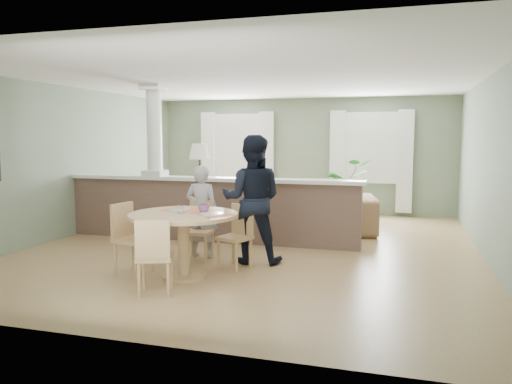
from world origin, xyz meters
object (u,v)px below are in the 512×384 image
(houseplant, at_px, (341,189))
(child_person, at_px, (202,211))
(chair_side, at_px, (129,235))
(chair_far_boy, at_px, (200,227))
(sofa, at_px, (286,206))
(dining_table, at_px, (184,226))
(chair_far_man, at_px, (238,233))
(man_person, at_px, (252,199))
(chair_near, at_px, (154,253))

(houseplant, height_order, child_person, child_person)
(chair_side, distance_m, child_person, 1.25)
(chair_far_boy, bearing_deg, sofa, 70.00)
(child_person, bearing_deg, dining_table, 101.38)
(chair_far_man, distance_m, man_person, 0.54)
(sofa, xyz_separation_m, chair_side, (-1.32, -3.46, 0.02))
(chair_near, relative_size, chair_side, 0.96)
(sofa, height_order, child_person, child_person)
(dining_table, distance_m, chair_side, 0.81)
(man_person, bearing_deg, chair_far_man, 60.66)
(dining_table, xyz_separation_m, chair_far_man, (0.49, 0.69, -0.19))
(child_person, xyz_separation_m, man_person, (0.81, -0.09, 0.22))
(chair_far_man, bearing_deg, child_person, 170.56)
(chair_side, bearing_deg, dining_table, -78.91)
(dining_table, height_order, child_person, child_person)
(houseplant, relative_size, chair_far_man, 1.53)
(dining_table, relative_size, man_person, 0.76)
(sofa, height_order, chair_side, sofa)
(dining_table, distance_m, man_person, 1.19)
(houseplant, bearing_deg, child_person, -111.26)
(child_person, relative_size, man_person, 0.76)
(houseplant, bearing_deg, chair_far_boy, -110.36)
(chair_far_boy, height_order, chair_near, chair_near)
(chair_far_boy, distance_m, chair_near, 1.73)
(chair_side, bearing_deg, child_person, -17.03)
(chair_far_man, bearing_deg, sofa, 109.55)
(dining_table, bearing_deg, man_person, 58.81)
(child_person, distance_m, man_person, 0.84)
(chair_near, bearing_deg, chair_side, -64.96)
(chair_near, bearing_deg, child_person, -104.20)
(chair_far_man, xyz_separation_m, man_person, (0.11, 0.30, 0.43))
(chair_far_man, xyz_separation_m, child_person, (-0.70, 0.40, 0.22))
(child_person, bearing_deg, chair_far_boy, 100.15)
(dining_table, relative_size, chair_far_boy, 1.60)
(chair_far_man, relative_size, child_person, 0.62)
(dining_table, xyz_separation_m, chair_far_boy, (-0.18, 0.95, -0.19))
(houseplant, xyz_separation_m, chair_near, (-1.41, -5.96, -0.17))
(chair_far_boy, xyz_separation_m, chair_near, (0.16, -1.73, 0.01))
(chair_near, bearing_deg, chair_far_boy, -104.50)
(chair_side, bearing_deg, houseplant, -11.50)
(houseplant, distance_m, child_person, 4.40)
(chair_near, bearing_deg, man_person, -129.36)
(dining_table, relative_size, chair_side, 1.49)
(dining_table, distance_m, child_person, 1.11)
(houseplant, distance_m, chair_side, 5.63)
(dining_table, xyz_separation_m, child_person, (-0.21, 1.09, 0.03))
(chair_far_man, xyz_separation_m, chair_side, (-1.28, -0.69, 0.03))
(sofa, bearing_deg, houseplant, 53.08)
(houseplant, relative_size, man_person, 0.73)
(chair_near, relative_size, child_person, 0.64)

